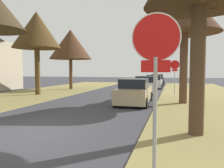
# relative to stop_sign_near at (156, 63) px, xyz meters

# --- Properties ---
(ground_plane) EXTENTS (120.00, 120.00, 0.00)m
(ground_plane) POSITION_rel_stop_sign_near_xyz_m (-4.26, 2.37, -2.20)
(ground_plane) COLOR #38383D
(stop_sign_near) EXTENTS (0.81, 0.07, 2.98)m
(stop_sign_near) POSITION_rel_stop_sign_near_xyz_m (0.00, 0.00, 0.00)
(stop_sign_near) COLOR #9EA0A5
(stop_sign_near) RESTS_ON grass_verge_right
(stop_sign_far) EXTENTS (0.81, 0.51, 2.95)m
(stop_sign_far) POSITION_rel_stop_sign_near_xyz_m (0.47, 15.97, -0.02)
(stop_sign_far) COLOR #9EA0A5
(stop_sign_far) RESTS_ON grass_verge_right
(street_tree_right_mid_a) EXTENTS (4.33, 4.33, 7.03)m
(street_tree_right_mid_a) POSITION_rel_stop_sign_near_xyz_m (0.94, 10.45, 3.45)
(street_tree_right_mid_a) COLOR brown
(street_tree_right_mid_a) RESTS_ON grass_verge_right
(street_tree_left_mid_b) EXTENTS (4.00, 4.00, 6.97)m
(street_tree_left_mid_b) POSITION_rel_stop_sign_near_xyz_m (-10.77, 12.25, 3.24)
(street_tree_left_mid_b) COLOR brown
(street_tree_left_mid_b) RESTS_ON grass_verge_left
(street_tree_left_far) EXTENTS (4.59, 4.59, 6.50)m
(street_tree_left_far) POSITION_rel_stop_sign_near_xyz_m (-10.51, 17.95, 2.73)
(street_tree_left_far) COLOR brown
(street_tree_left_far) RESTS_ON grass_verge_left
(parked_sedan_tan) EXTENTS (1.99, 4.42, 1.57)m
(parked_sedan_tan) POSITION_rel_stop_sign_near_xyz_m (-2.01, 9.76, -1.48)
(parked_sedan_tan) COLOR tan
(parked_sedan_tan) RESTS_ON ground
(parked_sedan_white) EXTENTS (1.99, 4.42, 1.57)m
(parked_sedan_white) POSITION_rel_stop_sign_near_xyz_m (-2.09, 16.36, -1.48)
(parked_sedan_white) COLOR white
(parked_sedan_white) RESTS_ON ground
(parked_sedan_silver) EXTENTS (1.99, 4.42, 1.57)m
(parked_sedan_silver) POSITION_rel_stop_sign_near_xyz_m (-1.82, 22.35, -1.48)
(parked_sedan_silver) COLOR #BCBCC1
(parked_sedan_silver) RESTS_ON ground
(parked_sedan_black) EXTENTS (1.99, 4.42, 1.57)m
(parked_sedan_black) POSITION_rel_stop_sign_near_xyz_m (-1.87, 28.90, -1.48)
(parked_sedan_black) COLOR black
(parked_sedan_black) RESTS_ON ground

